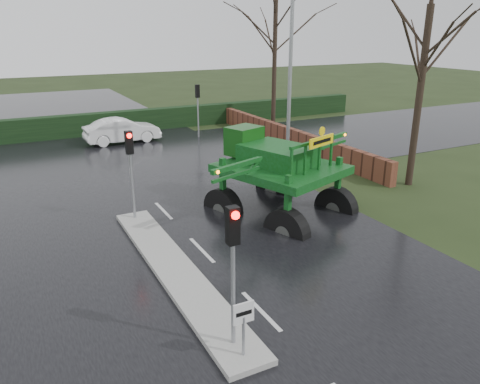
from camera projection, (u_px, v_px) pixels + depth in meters
name	position (u px, v px, depth m)	size (l,w,h in m)	color
ground	(261.00, 311.00, 12.27)	(140.00, 140.00, 0.00)	black
road_main	(149.00, 196.00, 20.66)	(14.00, 80.00, 0.02)	black
road_cross	(117.00, 163.00, 25.70)	(80.00, 12.00, 0.02)	black
median_island	(175.00, 270.00, 14.20)	(1.20, 10.00, 0.16)	gray
hedge_row	(89.00, 125.00, 32.16)	(44.00, 0.90, 1.50)	black
brick_wall	(280.00, 134.00, 30.03)	(0.40, 20.00, 1.20)	#592D1E
keep_left_sign	(244.00, 321.00, 10.10)	(0.50, 0.07, 1.35)	gray
traffic_signal_near	(233.00, 248.00, 10.01)	(0.26, 0.33, 3.52)	gray
traffic_signal_mid	(130.00, 156.00, 17.14)	(0.26, 0.33, 3.52)	gray
traffic_signal_far	(198.00, 99.00, 31.01)	(0.26, 0.33, 3.52)	gray
street_light_right	(286.00, 50.00, 23.89)	(3.85, 0.30, 10.00)	gray
tree_right_near	(422.00, 72.00, 20.54)	(5.60, 5.60, 9.64)	black
tree_right_far	(275.00, 36.00, 33.35)	(7.00, 7.00, 12.05)	black
crop_sprayer	(284.00, 174.00, 16.42)	(7.81, 6.09, 4.60)	black
white_sedan	(123.00, 143.00, 30.36)	(1.66, 4.76, 1.57)	white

